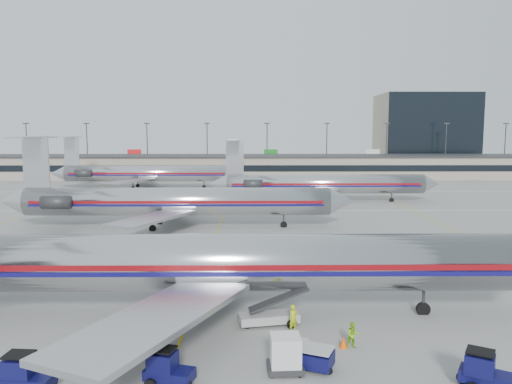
{
  "coord_description": "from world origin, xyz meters",
  "views": [
    {
      "loc": [
        4.27,
        -38.51,
        12.34
      ],
      "look_at": [
        4.88,
        27.28,
        4.5
      ],
      "focal_mm": 35.0,
      "sensor_mm": 36.0,
      "label": 1
    }
  ],
  "objects_px": {
    "jet_second_row": "(171,201)",
    "belt_loader": "(270,315)",
    "tug_center": "(166,369)",
    "jet_foreground": "(193,262)",
    "uld_container": "(285,354)"
  },
  "relations": [
    {
      "from": "jet_second_row",
      "to": "belt_loader",
      "type": "distance_m",
      "value": 35.47
    },
    {
      "from": "tug_center",
      "to": "jet_foreground",
      "type": "bearing_deg",
      "value": 104.48
    },
    {
      "from": "jet_foreground",
      "to": "uld_container",
      "type": "xyz_separation_m",
      "value": [
        5.67,
        -8.16,
        -2.73
      ]
    },
    {
      "from": "jet_foreground",
      "to": "uld_container",
      "type": "relative_size",
      "value": 25.15
    },
    {
      "from": "jet_second_row",
      "to": "uld_container",
      "type": "relative_size",
      "value": 23.67
    },
    {
      "from": "tug_center",
      "to": "jet_second_row",
      "type": "bearing_deg",
      "value": 114.69
    },
    {
      "from": "uld_container",
      "to": "belt_loader",
      "type": "relative_size",
      "value": 0.42
    },
    {
      "from": "jet_foreground",
      "to": "uld_container",
      "type": "distance_m",
      "value": 10.3
    },
    {
      "from": "tug_center",
      "to": "uld_container",
      "type": "height_order",
      "value": "uld_container"
    },
    {
      "from": "jet_second_row",
      "to": "tug_center",
      "type": "xyz_separation_m",
      "value": [
        6.32,
        -41.11,
        -2.62
      ]
    },
    {
      "from": "uld_container",
      "to": "belt_loader",
      "type": "distance_m",
      "value": 6.43
    },
    {
      "from": "jet_second_row",
      "to": "tug_center",
      "type": "relative_size",
      "value": 17.72
    },
    {
      "from": "jet_foreground",
      "to": "uld_container",
      "type": "bearing_deg",
      "value": -55.22
    },
    {
      "from": "jet_foreground",
      "to": "jet_second_row",
      "type": "height_order",
      "value": "jet_foreground"
    },
    {
      "from": "jet_foreground",
      "to": "jet_second_row",
      "type": "relative_size",
      "value": 1.06
    }
  ]
}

